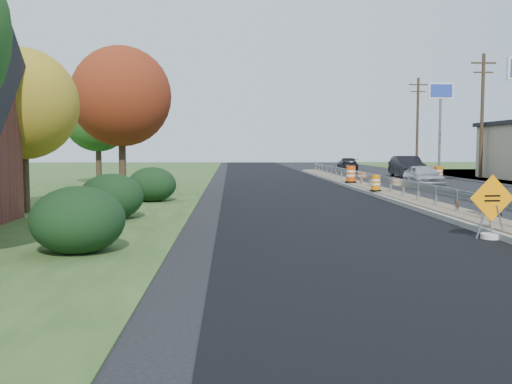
{
  "coord_description": "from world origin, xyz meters",
  "views": [
    {
      "loc": [
        -7.6,
        -18.73,
        2.37
      ],
      "look_at": [
        -6.88,
        -2.67,
        1.1
      ],
      "focal_mm": 40.0,
      "sensor_mm": 36.0,
      "label": 1
    }
  ],
  "objects_px": {
    "barrel_median_near": "(491,201)",
    "barrel_median_mid": "(376,183)",
    "caution_sign": "(491,223)",
    "barrel_shoulder_mid": "(439,173)",
    "barrel_median_far": "(351,175)",
    "car_dark_far": "(348,164)",
    "barrel_shoulder_far": "(437,171)",
    "car_silver": "(423,176)",
    "car_dark_mid": "(407,167)"
  },
  "relations": [
    {
      "from": "car_silver",
      "to": "car_dark_mid",
      "type": "bearing_deg",
      "value": 79.64
    },
    {
      "from": "barrel_shoulder_mid",
      "to": "barrel_median_near",
      "type": "bearing_deg",
      "value": -106.63
    },
    {
      "from": "barrel_shoulder_far",
      "to": "car_dark_mid",
      "type": "xyz_separation_m",
      "value": [
        -2.96,
        -1.55,
        0.45
      ]
    },
    {
      "from": "barrel_median_far",
      "to": "car_dark_mid",
      "type": "relative_size",
      "value": 0.2
    },
    {
      "from": "caution_sign",
      "to": "car_silver",
      "type": "height_order",
      "value": "caution_sign"
    },
    {
      "from": "caution_sign",
      "to": "barrel_shoulder_far",
      "type": "bearing_deg",
      "value": 66.01
    },
    {
      "from": "car_silver",
      "to": "barrel_median_near",
      "type": "bearing_deg",
      "value": -98.4
    },
    {
      "from": "car_silver",
      "to": "car_dark_far",
      "type": "distance_m",
      "value": 24.12
    },
    {
      "from": "barrel_median_far",
      "to": "car_silver",
      "type": "bearing_deg",
      "value": -25.69
    },
    {
      "from": "barrel_shoulder_far",
      "to": "car_dark_far",
      "type": "xyz_separation_m",
      "value": [
        -5.14,
        10.61,
        0.26
      ]
    },
    {
      "from": "barrel_shoulder_far",
      "to": "car_silver",
      "type": "relative_size",
      "value": 0.2
    },
    {
      "from": "caution_sign",
      "to": "barrel_shoulder_far",
      "type": "height_order",
      "value": "caution_sign"
    },
    {
      "from": "car_silver",
      "to": "car_dark_far",
      "type": "relative_size",
      "value": 0.9
    },
    {
      "from": "caution_sign",
      "to": "barrel_shoulder_mid",
      "type": "relative_size",
      "value": 1.71
    },
    {
      "from": "barrel_median_near",
      "to": "barrel_shoulder_far",
      "type": "bearing_deg",
      "value": 72.99
    },
    {
      "from": "barrel_median_far",
      "to": "car_dark_far",
      "type": "relative_size",
      "value": 0.22
    },
    {
      "from": "barrel_median_far",
      "to": "barrel_shoulder_mid",
      "type": "bearing_deg",
      "value": 40.13
    },
    {
      "from": "barrel_median_near",
      "to": "car_silver",
      "type": "relative_size",
      "value": 0.23
    },
    {
      "from": "barrel_shoulder_far",
      "to": "car_dark_mid",
      "type": "bearing_deg",
      "value": -152.37
    },
    {
      "from": "barrel_shoulder_far",
      "to": "car_dark_far",
      "type": "distance_m",
      "value": 11.79
    },
    {
      "from": "barrel_median_far",
      "to": "barrel_shoulder_far",
      "type": "bearing_deg",
      "value": 50.69
    },
    {
      "from": "barrel_shoulder_mid",
      "to": "car_dark_far",
      "type": "bearing_deg",
      "value": 102.34
    },
    {
      "from": "barrel_median_mid",
      "to": "barrel_shoulder_mid",
      "type": "xyz_separation_m",
      "value": [
        8.04,
        13.27,
        -0.14
      ]
    },
    {
      "from": "barrel_median_mid",
      "to": "barrel_median_near",
      "type": "bearing_deg",
      "value": -83.7
    },
    {
      "from": "barrel_median_near",
      "to": "barrel_shoulder_far",
      "type": "distance_m",
      "value": 29.58
    },
    {
      "from": "caution_sign",
      "to": "barrel_shoulder_mid",
      "type": "height_order",
      "value": "caution_sign"
    },
    {
      "from": "barrel_median_near",
      "to": "car_dark_far",
      "type": "xyz_separation_m",
      "value": [
        3.51,
        38.89,
        -0.02
      ]
    },
    {
      "from": "caution_sign",
      "to": "barrel_median_mid",
      "type": "relative_size",
      "value": 2.1
    },
    {
      "from": "barrel_median_far",
      "to": "barrel_shoulder_mid",
      "type": "height_order",
      "value": "barrel_median_far"
    },
    {
      "from": "barrel_median_near",
      "to": "barrel_shoulder_mid",
      "type": "xyz_separation_m",
      "value": [
        6.94,
        23.22,
        -0.2
      ]
    },
    {
      "from": "caution_sign",
      "to": "car_dark_far",
      "type": "distance_m",
      "value": 42.31
    },
    {
      "from": "car_silver",
      "to": "barrel_median_far",
      "type": "bearing_deg",
      "value": 157.04
    },
    {
      "from": "car_silver",
      "to": "car_dark_mid",
      "type": "distance_m",
      "value": 12.27
    },
    {
      "from": "barrel_median_mid",
      "to": "barrel_shoulder_far",
      "type": "relative_size",
      "value": 0.97
    },
    {
      "from": "car_dark_far",
      "to": "car_dark_mid",
      "type": "bearing_deg",
      "value": 106.79
    },
    {
      "from": "barrel_median_near",
      "to": "barrel_shoulder_mid",
      "type": "distance_m",
      "value": 24.24
    },
    {
      "from": "caution_sign",
      "to": "car_dark_mid",
      "type": "xyz_separation_m",
      "value": [
        7.14,
        29.86,
        0.42
      ]
    },
    {
      "from": "car_dark_mid",
      "to": "car_dark_far",
      "type": "xyz_separation_m",
      "value": [
        -2.18,
        12.16,
        -0.19
      ]
    },
    {
      "from": "barrel_median_far",
      "to": "barrel_shoulder_far",
      "type": "xyz_separation_m",
      "value": [
        9.56,
        11.67,
        -0.32
      ]
    },
    {
      "from": "barrel_shoulder_mid",
      "to": "car_dark_mid",
      "type": "distance_m",
      "value": 3.74
    },
    {
      "from": "caution_sign",
      "to": "barrel_median_near",
      "type": "relative_size",
      "value": 1.8
    },
    {
      "from": "caution_sign",
      "to": "car_dark_mid",
      "type": "relative_size",
      "value": 0.33
    },
    {
      "from": "car_silver",
      "to": "caution_sign",
      "type": "bearing_deg",
      "value": -100.95
    },
    {
      "from": "barrel_shoulder_far",
      "to": "barrel_median_near",
      "type": "bearing_deg",
      "value": -107.01
    },
    {
      "from": "barrel_median_near",
      "to": "barrel_median_mid",
      "type": "bearing_deg",
      "value": 96.3
    },
    {
      "from": "barrel_median_mid",
      "to": "car_dark_mid",
      "type": "distance_m",
      "value": 18.1
    },
    {
      "from": "barrel_median_far",
      "to": "car_dark_far",
      "type": "height_order",
      "value": "car_dark_far"
    },
    {
      "from": "barrel_median_mid",
      "to": "barrel_shoulder_mid",
      "type": "height_order",
      "value": "barrel_median_mid"
    },
    {
      "from": "barrel_median_mid",
      "to": "car_dark_mid",
      "type": "bearing_deg",
      "value": 67.97
    },
    {
      "from": "barrel_median_far",
      "to": "barrel_shoulder_mid",
      "type": "relative_size",
      "value": 1.03
    }
  ]
}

